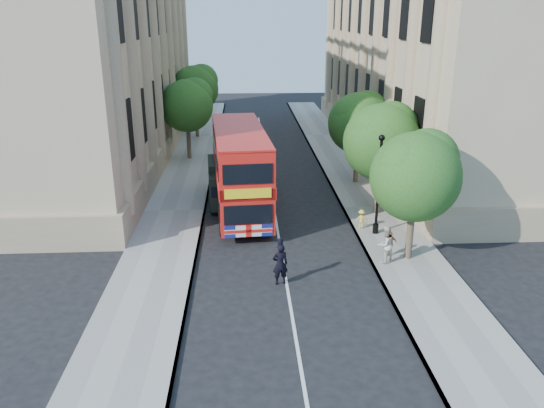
{
  "coord_description": "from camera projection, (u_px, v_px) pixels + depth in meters",
  "views": [
    {
      "loc": [
        -1.71,
        -18.95,
        10.69
      ],
      "look_at": [
        -0.42,
        4.63,
        2.3
      ],
      "focal_mm": 35.0,
      "sensor_mm": 36.0,
      "label": 1
    }
  ],
  "objects": [
    {
      "name": "tree_right_near",
      "position": [
        416.0,
        172.0,
        23.23
      ],
      "size": [
        4.0,
        4.0,
        6.08
      ],
      "color": "#473828",
      "rests_on": "ground"
    },
    {
      "name": "pavement_left",
      "position": [
        175.0,
        211.0,
        30.59
      ],
      "size": [
        3.5,
        80.0,
        0.12
      ],
      "primitive_type": "cube",
      "color": "gray",
      "rests_on": "ground"
    },
    {
      "name": "child_a",
      "position": [
        390.0,
        243.0,
        24.62
      ],
      "size": [
        0.75,
        0.49,
        1.19
      ],
      "primitive_type": "imported",
      "rotation": [
        0.0,
        0.0,
        3.46
      ],
      "color": "#C75C23",
      "rests_on": "pavement_right"
    },
    {
      "name": "woman_pedestrian",
      "position": [
        385.0,
        244.0,
        23.82
      ],
      "size": [
        1.07,
        1.0,
        1.76
      ],
      "primitive_type": "imported",
      "rotation": [
        0.0,
        0.0,
        3.67
      ],
      "color": "beige",
      "rests_on": "pavement_right"
    },
    {
      "name": "lamp_post",
      "position": [
        378.0,
        189.0,
        26.56
      ],
      "size": [
        0.32,
        0.32,
        5.16
      ],
      "color": "black",
      "rests_on": "pavement_right"
    },
    {
      "name": "child_b",
      "position": [
        361.0,
        219.0,
        27.81
      ],
      "size": [
        0.71,
        0.47,
        1.03
      ],
      "primitive_type": "imported",
      "rotation": [
        0.0,
        0.0,
        3.01
      ],
      "color": "#E1C94C",
      "rests_on": "pavement_right"
    },
    {
      "name": "ground",
      "position": [
        289.0,
        295.0,
        21.5
      ],
      "size": [
        120.0,
        120.0,
        0.0
      ],
      "primitive_type": "plane",
      "color": "black",
      "rests_on": "ground"
    },
    {
      "name": "tree_right_far",
      "position": [
        359.0,
        120.0,
        34.5
      ],
      "size": [
        4.0,
        4.0,
        6.15
      ],
      "color": "#473828",
      "rests_on": "ground"
    },
    {
      "name": "tree_left_back",
      "position": [
        196.0,
        86.0,
        47.87
      ],
      "size": [
        4.2,
        4.2,
        6.65
      ],
      "color": "#473828",
      "rests_on": "ground"
    },
    {
      "name": "building_right",
      "position": [
        438.0,
        39.0,
        41.77
      ],
      "size": [
        12.0,
        38.0,
        18.0
      ],
      "primitive_type": "cube",
      "color": "tan",
      "rests_on": "ground"
    },
    {
      "name": "box_van",
      "position": [
        225.0,
        184.0,
        31.54
      ],
      "size": [
        2.16,
        4.63,
        2.58
      ],
      "rotation": [
        0.0,
        0.0,
        0.07
      ],
      "color": "black",
      "rests_on": "ground"
    },
    {
      "name": "tree_right_mid",
      "position": [
        382.0,
        138.0,
        28.81
      ],
      "size": [
        4.2,
        4.2,
        6.37
      ],
      "color": "#473828",
      "rests_on": "ground"
    },
    {
      "name": "police_constable",
      "position": [
        280.0,
        264.0,
        22.12
      ],
      "size": [
        0.73,
        0.54,
        1.82
      ],
      "primitive_type": "imported",
      "rotation": [
        0.0,
        0.0,
        3.31
      ],
      "color": "black",
      "rests_on": "ground"
    },
    {
      "name": "building_left",
      "position": [
        83.0,
        40.0,
        40.36
      ],
      "size": [
        12.0,
        38.0,
        18.0
      ],
      "primitive_type": "cube",
      "color": "tan",
      "rests_on": "ground"
    },
    {
      "name": "tree_left_far",
      "position": [
        187.0,
        103.0,
        40.43
      ],
      "size": [
        4.0,
        4.0,
        6.3
      ],
      "color": "#473828",
      "rests_on": "ground"
    },
    {
      "name": "double_decker_bus",
      "position": [
        240.0,
        167.0,
        29.98
      ],
      "size": [
        3.48,
        10.38,
        4.72
      ],
      "rotation": [
        0.0,
        0.0,
        0.08
      ],
      "color": "red",
      "rests_on": "ground"
    },
    {
      "name": "pavement_right",
      "position": [
        372.0,
        207.0,
        31.18
      ],
      "size": [
        3.5,
        80.0,
        0.12
      ],
      "primitive_type": "cube",
      "color": "gray",
      "rests_on": "ground"
    }
  ]
}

